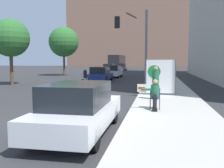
{
  "coord_description": "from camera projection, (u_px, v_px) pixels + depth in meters",
  "views": [
    {
      "loc": [
        2.92,
        -8.57,
        2.11
      ],
      "look_at": [
        0.75,
        3.37,
        0.95
      ],
      "focal_mm": 40.0,
      "sensor_mm": 36.0,
      "label": 1
    }
  ],
  "objects": [
    {
      "name": "building_backdrop_far",
      "position": [
        144.0,
        13.0,
        85.99
      ],
      "size": [
        52.0,
        12.0,
        36.7
      ],
      "color": "#936B56",
      "rests_on": "ground_plane"
    },
    {
      "name": "jogger_on_sidewalk",
      "position": [
        156.0,
        83.0,
        12.47
      ],
      "size": [
        0.34,
        0.34,
        1.65
      ],
      "rotation": [
        0.0,
        0.0,
        2.45
      ],
      "color": "black",
      "rests_on": "sidewalk_curb"
    },
    {
      "name": "parked_car_curbside",
      "position": [
        79.0,
        109.0,
        7.11
      ],
      "size": [
        1.75,
        4.3,
        1.47
      ],
      "color": "silver",
      "rests_on": "ground_plane"
    },
    {
      "name": "city_bus_on_road",
      "position": [
        117.0,
        61.0,
        59.17
      ],
      "size": [
        2.55,
        10.52,
        3.26
      ],
      "color": "#232328",
      "rests_on": "ground_plane"
    },
    {
      "name": "car_on_road_distant",
      "position": [
        109.0,
        68.0,
        41.29
      ],
      "size": [
        1.78,
        4.71,
        1.51
      ],
      "color": "maroon",
      "rests_on": "ground_plane"
    },
    {
      "name": "car_on_road_nearest",
      "position": [
        100.0,
        74.0,
        24.67
      ],
      "size": [
        1.79,
        4.5,
        1.45
      ],
      "color": "navy",
      "rests_on": "ground_plane"
    },
    {
      "name": "street_tree_near_curb",
      "position": [
        10.0,
        38.0,
        20.91
      ],
      "size": [
        3.18,
        3.18,
        5.56
      ],
      "color": "brown",
      "rests_on": "ground_plane"
    },
    {
      "name": "pedestrian_behind",
      "position": [
        169.0,
        79.0,
        15.08
      ],
      "size": [
        0.34,
        0.34,
        1.65
      ],
      "rotation": [
        0.0,
        0.0,
        2.63
      ],
      "color": "#756651",
      "rests_on": "sidewalk_curb"
    },
    {
      "name": "sidewalk_curb",
      "position": [
        164.0,
        82.0,
        23.17
      ],
      "size": [
        3.32,
        90.0,
        0.14
      ],
      "primitive_type": "cube",
      "color": "#B7B2A8",
      "rests_on": "ground_plane"
    },
    {
      "name": "car_on_road_midblock",
      "position": [
        113.0,
        71.0,
        30.71
      ],
      "size": [
        1.82,
        4.59,
        1.5
      ],
      "color": "silver",
      "rests_on": "ground_plane"
    },
    {
      "name": "protest_banner",
      "position": [
        160.0,
        77.0,
        14.05
      ],
      "size": [
        1.68,
        0.06,
        1.99
      ],
      "color": "slate",
      "rests_on": "sidewalk_curb"
    },
    {
      "name": "motorcycle_on_road",
      "position": [
        85.0,
        79.0,
        20.69
      ],
      "size": [
        0.28,
        2.09,
        1.33
      ],
      "color": "white",
      "rests_on": "ground_plane"
    },
    {
      "name": "traffic_light_pole",
      "position": [
        135.0,
        37.0,
        17.75
      ],
      "size": [
        2.4,
        2.16,
        5.43
      ],
      "color": "slate",
      "rests_on": "sidewalk_curb"
    },
    {
      "name": "street_tree_midblock",
      "position": [
        64.0,
        42.0,
        33.79
      ],
      "size": [
        4.04,
        4.04,
        6.59
      ],
      "color": "brown",
      "rests_on": "ground_plane"
    },
    {
      "name": "car_on_road_far_lane",
      "position": [
        122.0,
        67.0,
        51.3
      ],
      "size": [
        1.87,
        4.36,
        1.43
      ],
      "color": "#565B60",
      "rests_on": "ground_plane"
    },
    {
      "name": "ground_plane",
      "position": [
        75.0,
        118.0,
        9.11
      ],
      "size": [
        160.0,
        160.0,
        0.0
      ],
      "primitive_type": "plane",
      "color": "#303033"
    },
    {
      "name": "seated_protester",
      "position": [
        155.0,
        93.0,
        9.95
      ],
      "size": [
        0.91,
        0.77,
        1.2
      ],
      "rotation": [
        0.0,
        0.0,
        -0.3
      ],
      "color": "#474C56",
      "rests_on": "sidewalk_curb"
    }
  ]
}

